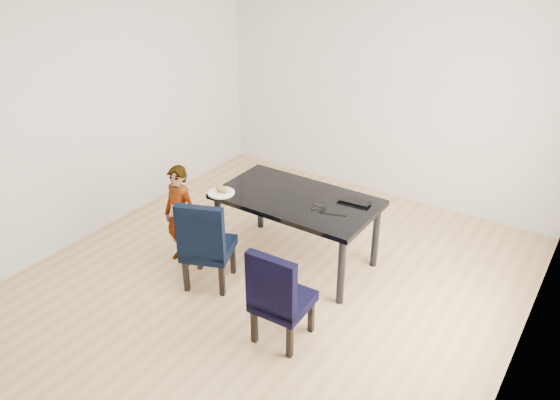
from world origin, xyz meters
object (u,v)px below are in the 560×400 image
Objects in this scene: chair_right at (283,293)px; child at (180,216)px; plate at (221,193)px; chair_left at (208,241)px; dining_table at (296,230)px; laptop at (356,199)px.

child reaches higher than chair_right.
chair_left is at bearing -68.04° from plate.
dining_table is 1.49× the size of child.
chair_right reaches higher than laptop.
child is (-0.48, 0.13, 0.07)m from chair_left.
chair_left reaches higher than chair_right.
dining_table is at bearing 27.24° from plate.
dining_table is 0.86m from plate.
chair_left is 3.46× the size of plate.
chair_left is at bearing 41.81° from laptop.
dining_table is 4.90× the size of laptop.
plate is at bearing 46.86° from child.
laptop reaches higher than plate.
plate is at bearing 90.02° from chair_left.
child is (-0.99, -0.65, 0.16)m from dining_table.
laptop is at bearing 23.62° from chair_left.
chair_left is at bearing -12.94° from child.
child reaches higher than chair_left.
dining_table is at bearing 35.24° from chair_left.
plate is (0.31, 0.30, 0.22)m from child.
plate is 1.35m from laptop.
child is at bearing 27.47° from laptop.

